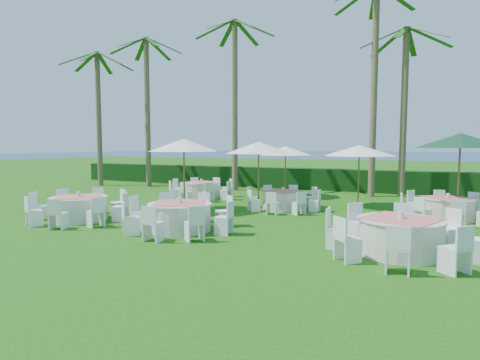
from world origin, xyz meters
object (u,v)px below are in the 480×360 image
object	(u,v)px
banquet_table_d	(201,190)
banquet_table_f	(448,208)
umbrella_d	(359,151)
banquet_table_b	(180,216)
banquet_table_a	(79,208)
umbrella_a	(184,145)
umbrella_b	(259,148)
banquet_table_e	(283,200)
umbrella_c	(285,151)
banquet_table_c	(400,236)
umbrella_green	(460,141)

from	to	relation	value
banquet_table_d	banquet_table_f	distance (m)	10.60
umbrella_d	banquet_table_b	bearing A→B (deg)	-121.05
banquet_table_a	banquet_table_b	bearing A→B (deg)	1.22
umbrella_a	umbrella_b	size ratio (longest dim) A/B	0.99
banquet_table_e	umbrella_b	distance (m)	2.30
banquet_table_d	umbrella_c	bearing A→B (deg)	31.89
umbrella_a	umbrella_c	xyz separation A→B (m)	(2.18, 5.75, -0.27)
banquet_table_b	umbrella_a	world-z (taller)	umbrella_a
umbrella_d	umbrella_c	bearing A→B (deg)	153.17
banquet_table_c	umbrella_a	world-z (taller)	umbrella_a
banquet_table_a	umbrella_green	bearing A→B (deg)	27.01
banquet_table_c	umbrella_d	size ratio (longest dim) A/B	1.19
banquet_table_a	banquet_table_e	size ratio (longest dim) A/B	1.09
banquet_table_e	banquet_table_f	world-z (taller)	banquet_table_f
banquet_table_a	banquet_table_b	world-z (taller)	banquet_table_b
umbrella_c	umbrella_d	size ratio (longest dim) A/B	0.91
banquet_table_f	umbrella_d	bearing A→B (deg)	153.42
banquet_table_a	banquet_table_d	xyz separation A→B (m)	(0.86, 6.73, -0.03)
banquet_table_a	banquet_table_f	size ratio (longest dim) A/B	1.05
banquet_table_c	umbrella_green	xyz separation A→B (m)	(1.55, 5.97, 2.26)
banquet_table_a	banquet_table_e	distance (m)	7.55
banquet_table_c	umbrella_b	distance (m)	7.79
banquet_table_a	umbrella_green	xyz separation A→B (m)	(11.70, 5.97, 2.28)
banquet_table_a	banquet_table_d	world-z (taller)	banquet_table_a
banquet_table_b	umbrella_d	world-z (taller)	umbrella_d
banquet_table_e	umbrella_c	xyz separation A→B (m)	(-1.19, 3.80, 1.89)
banquet_table_c	banquet_table_e	distance (m)	6.88
banquet_table_d	umbrella_a	distance (m)	4.37
banquet_table_d	umbrella_d	size ratio (longest dim) A/B	1.07
banquet_table_e	umbrella_a	xyz separation A→B (m)	(-3.36, -1.95, 2.16)
banquet_table_b	banquet_table_d	distance (m)	7.35
umbrella_green	umbrella_d	bearing A→B (deg)	163.84
banquet_table_a	umbrella_d	bearing A→B (deg)	40.60
banquet_table_e	umbrella_d	size ratio (longest dim) A/B	1.02
banquet_table_d	umbrella_green	distance (m)	11.12
banquet_table_c	umbrella_d	distance (m)	7.51
umbrella_c	umbrella_d	distance (m)	4.26
banquet_table_a	umbrella_d	distance (m)	10.91
umbrella_c	banquet_table_d	bearing A→B (deg)	-148.11
umbrella_b	umbrella_d	distance (m)	4.14
umbrella_a	banquet_table_f	bearing A→B (deg)	13.61
banquet_table_a	umbrella_green	world-z (taller)	umbrella_green
umbrella_c	umbrella_d	bearing A→B (deg)	-26.83
banquet_table_d	umbrella_d	distance (m)	7.56
banquet_table_c	banquet_table_a	bearing A→B (deg)	180.00
banquet_table_f	umbrella_d	size ratio (longest dim) A/B	1.05
banquet_table_d	banquet_table_b	bearing A→B (deg)	-64.70
banquet_table_c	banquet_table_d	xyz separation A→B (m)	(-9.30, 6.73, -0.05)
banquet_table_c	umbrella_d	xyz separation A→B (m)	(-2.00, 6.99, 1.88)
umbrella_b	umbrella_d	xyz separation A→B (m)	(3.63, 1.98, -0.12)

